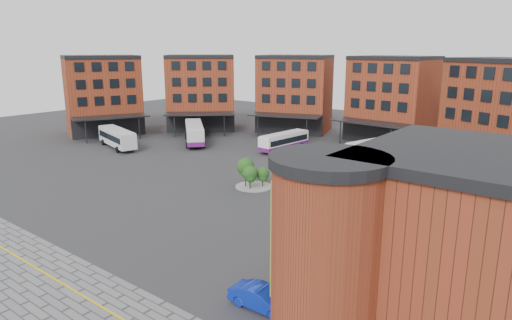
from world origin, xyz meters
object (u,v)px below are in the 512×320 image
Objects in this scene: bus_c at (284,141)px; bus_d at (373,149)px; tree_island at (251,173)px; bus_b at (194,133)px; blue_car at (263,298)px; bus_e at (408,157)px; bus_f at (462,186)px; bus_a at (117,137)px.

bus_c reaches higher than bus_d.
tree_island reaches higher than bus_c.
bus_b is 2.43× the size of blue_car.
tree_island is 25.55m from blue_car.
bus_d is at bearing 19.31° from bus_c.
bus_d is 7.03m from bus_e.
bus_f is (29.15, -8.63, 0.13)m from bus_c.
bus_f is (15.60, -12.14, 0.13)m from bus_d.
bus_e is (6.37, -2.97, 0.28)m from bus_d.
bus_b is 52.35m from blue_car.
bus_e reaches higher than blue_car.
bus_e reaches higher than bus_f.
bus_a is at bearing 61.92° from blue_car.
bus_a is 2.51× the size of blue_car.
bus_a reaches higher than bus_f.
bus_c is at bearing -137.31° from bus_e.
tree_island reaches higher than bus_a.
bus_a reaches higher than bus_c.
tree_island is 0.98× the size of blue_car.
bus_b is 1.02× the size of bus_f.
bus_c is (22.35, 15.53, -0.34)m from bus_a.
bus_b reaches higher than bus_e.
tree_island is 0.42× the size of bus_e.
tree_island reaches higher than bus_d.
bus_d is (28.73, 8.57, -0.34)m from bus_b.
bus_a is 1.03× the size of bus_b.
tree_island is at bearing -78.49° from bus_b.
bus_d is 43.47m from blue_car.
bus_d is at bearing -46.12° from bus_a.
tree_island is 0.43× the size of bus_d.
bus_f is (20.58, 10.35, -0.20)m from tree_island.
tree_island reaches higher than bus_b.
bus_c is 0.94× the size of bus_f.
bus_c is 30.40m from bus_f.
bus_e is (42.27, 16.07, -0.06)m from bus_a.
bus_b is 29.99m from bus_d.
bus_e is at bearing 5.30° from blue_car.
blue_car is (40.39, -33.29, -1.12)m from bus_b.
bus_a is at bearing 173.62° from tree_island.
bus_c is at bearing -39.27° from bus_a.
tree_island is at bearing -60.90° from bus_c.
bus_d is at bearing -163.89° from bus_e.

